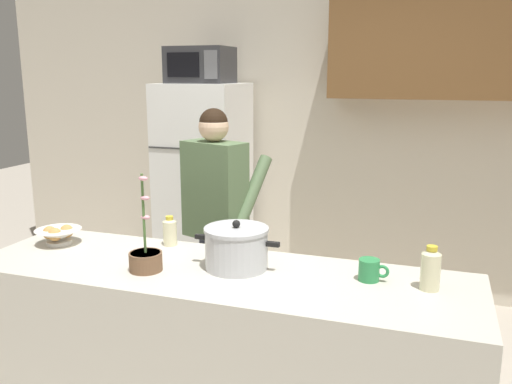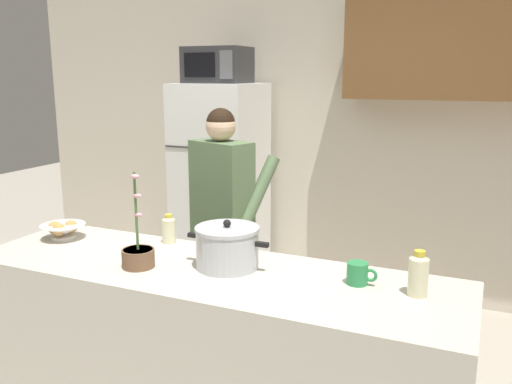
% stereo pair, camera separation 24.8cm
% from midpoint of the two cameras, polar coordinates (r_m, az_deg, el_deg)
% --- Properties ---
extents(back_wall_unit, '(6.00, 0.48, 2.60)m').
position_cam_midpoint_polar(back_wall_unit, '(4.42, 13.95, 7.59)').
color(back_wall_unit, beige).
rests_on(back_wall_unit, ground).
extents(kitchen_island, '(2.33, 0.68, 0.92)m').
position_cam_midpoint_polar(kitchen_island, '(2.69, -2.19, -17.37)').
color(kitchen_island, beige).
rests_on(kitchen_island, ground).
extents(refrigerator, '(0.64, 0.68, 1.72)m').
position_cam_midpoint_polar(refrigerator, '(4.49, -2.17, 0.37)').
color(refrigerator, white).
rests_on(refrigerator, ground).
extents(microwave, '(0.48, 0.37, 0.28)m').
position_cam_midpoint_polar(microwave, '(4.37, -2.41, 13.23)').
color(microwave, '#2D2D30').
rests_on(microwave, refrigerator).
extents(person_near_pot, '(0.58, 0.53, 1.59)m').
position_cam_midpoint_polar(person_near_pot, '(3.43, -1.45, -1.25)').
color(person_near_pot, '#33384C').
rests_on(person_near_pot, ground).
extents(cooking_pot, '(0.41, 0.30, 0.23)m').
position_cam_midpoint_polar(cooking_pot, '(2.48, -0.17, -5.87)').
color(cooking_pot, silver).
rests_on(cooking_pot, kitchen_island).
extents(coffee_mug, '(0.13, 0.09, 0.10)m').
position_cam_midpoint_polar(coffee_mug, '(2.37, 13.71, -8.39)').
color(coffee_mug, '#2D8C4C').
rests_on(coffee_mug, kitchen_island).
extents(bread_bowl, '(0.24, 0.24, 0.10)m').
position_cam_midpoint_polar(bread_bowl, '(3.05, -17.55, -3.87)').
color(bread_bowl, white).
rests_on(bread_bowl, kitchen_island).
extents(bottle_near_edge, '(0.07, 0.07, 0.16)m').
position_cam_midpoint_polar(bottle_near_edge, '(2.86, -6.73, -3.91)').
color(bottle_near_edge, beige).
rests_on(bottle_near_edge, kitchen_island).
extents(bottle_mid_counter, '(0.08, 0.08, 0.19)m').
position_cam_midpoint_polar(bottle_mid_counter, '(2.31, 19.78, -8.16)').
color(bottle_mid_counter, beige).
rests_on(bottle_mid_counter, kitchen_island).
extents(potted_orchid, '(0.15, 0.15, 0.45)m').
position_cam_midpoint_polar(potted_orchid, '(2.53, -9.59, -6.53)').
color(potted_orchid, brown).
rests_on(potted_orchid, kitchen_island).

